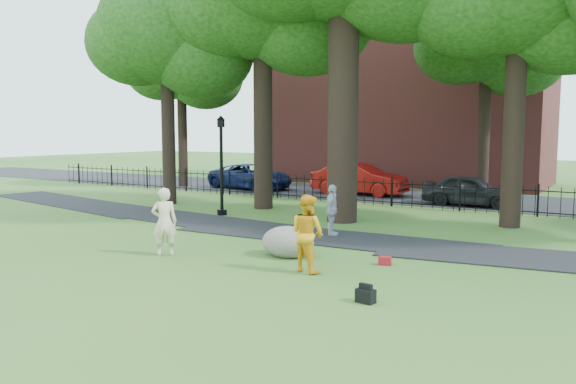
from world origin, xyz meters
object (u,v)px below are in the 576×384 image
Objects in this scene: woman at (164,222)px; boulder at (288,240)px; man at (307,233)px; red_sedan at (359,179)px; lamppost at (221,167)px.

woman is 1.24× the size of boulder.
man is at bearing 143.97° from woman.
lamppost is at bearing 169.73° from red_sedan.
red_sedan is (-4.38, 14.38, 0.39)m from boulder.
red_sedan is at bearing 106.96° from boulder.
red_sedan is (-5.64, 15.55, -0.10)m from man.
lamppost is (-6.11, 4.98, 1.50)m from boulder.
man is 16.54m from red_sedan.
boulder is (-1.26, 1.17, -0.49)m from man.
lamppost is (-3.26, 6.63, 1.02)m from woman.
man is 0.47× the size of lamppost.
woman is 0.99× the size of man.
woman reaches higher than boulder.
red_sedan is at bearing 57.76° from lamppost.
boulder is 15.04m from red_sedan.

